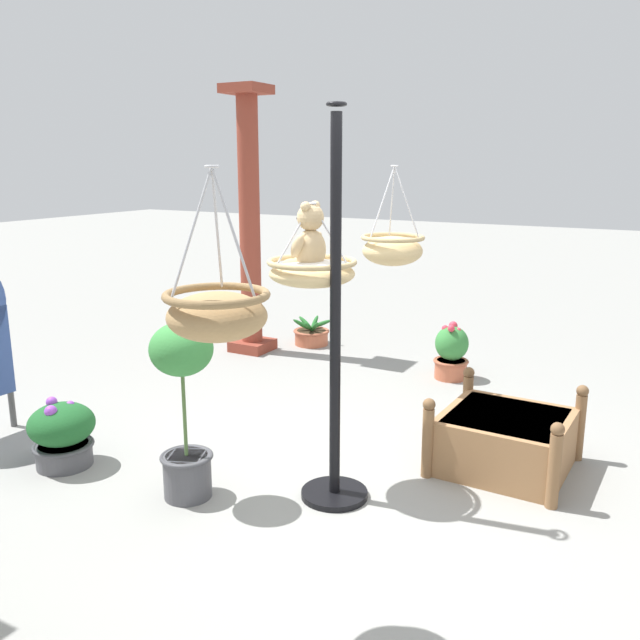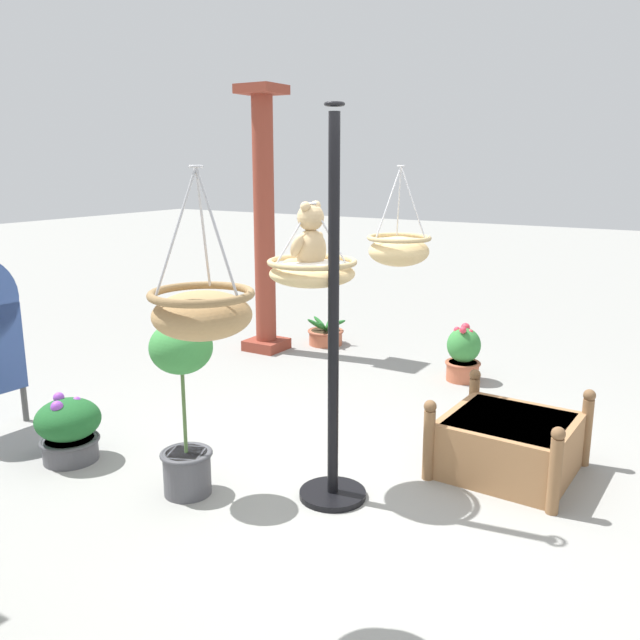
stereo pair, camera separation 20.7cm
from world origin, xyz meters
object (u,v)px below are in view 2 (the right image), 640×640
Objects in this scene: greenhouse_pillar_far_back at (264,227)px; hanging_basket_left_high at (202,311)px; teddy_bear at (309,241)px; wooden_planter_box at (509,442)px; hanging_basket_right_low at (399,249)px; potted_plant_conical_shrub at (326,335)px; potted_plant_fern_front at (69,429)px; display_pole_central at (333,385)px; potted_plant_bushy_green at (183,395)px; potted_plant_flowering_red at (463,354)px; hanging_basket_with_teddy at (312,271)px.

hanging_basket_left_high is at bearing -147.12° from greenhouse_pillar_far_back.
teddy_bear is 2.01m from wooden_planter_box.
potted_plant_conical_shrub is at bearing 43.42° from hanging_basket_right_low.
wooden_planter_box is 3.19m from potted_plant_fern_front.
display_pole_central is 2.57× the size of wooden_planter_box.
greenhouse_pillar_far_back reaches higher than potted_plant_bushy_green.
potted_plant_bushy_green reaches higher than potted_plant_conical_shrub.
hanging_basket_left_high is 2.53m from potted_plant_fern_front.
hanging_basket_right_low is 2.04m from potted_plant_bushy_green.
hanging_basket_right_low is 1.52× the size of potted_plant_fern_front.
potted_plant_fern_front is at bearing 93.66° from potted_plant_bushy_green.
hanging_basket_left_high reaches higher than hanging_basket_right_low.
potted_plant_bushy_green is at bearing 158.72° from hanging_basket_right_low.
potted_plant_bushy_green reaches higher than wooden_planter_box.
greenhouse_pillar_far_back reaches higher than potted_plant_fern_front.
potted_plant_flowering_red is (1.48, -0.06, -1.21)m from hanging_basket_right_low.
hanging_basket_right_low is 0.80× the size of wooden_planter_box.
potted_plant_bushy_green is at bearing 118.33° from display_pole_central.
potted_plant_flowering_red is at bearing -2.99° from hanging_basket_with_teddy.
wooden_planter_box is at bearing -107.25° from hanging_basket_right_low.
display_pole_central is at bearing -177.68° from potted_plant_flowering_red.
potted_plant_fern_front reaches higher than potted_plant_conical_shrub.
wooden_planter_box is at bearing -50.30° from potted_plant_bushy_green.
greenhouse_pillar_far_back reaches higher than wooden_planter_box.
hanging_basket_with_teddy is 0.99× the size of potted_plant_flowering_red.
hanging_basket_right_low is 0.26× the size of greenhouse_pillar_far_back.
potted_plant_bushy_green is (0.86, 0.95, -0.83)m from hanging_basket_left_high.
hanging_basket_with_teddy reaches higher than potted_plant_bushy_green.
potted_plant_fern_front is (-3.20, -0.54, -1.19)m from greenhouse_pillar_far_back.
hanging_basket_with_teddy is at bearing 13.55° from hanging_basket_left_high.
hanging_basket_with_teddy is 1.31× the size of teddy_bear.
greenhouse_pillar_far_back is 6.42× the size of potted_plant_conical_shrub.
potted_plant_fern_front is (-0.68, 1.67, -1.41)m from teddy_bear.
hanging_basket_left_high is at bearing -166.45° from hanging_basket_with_teddy.
hanging_basket_left_high is 1.27× the size of potted_plant_flowering_red.
potted_plant_flowering_red is at bearing -12.85° from potted_plant_bushy_green.
wooden_planter_box is (0.97, -0.87, -0.56)m from display_pole_central.
greenhouse_pillar_far_back is at bearing 41.42° from hanging_basket_with_teddy.
display_pole_central is 3.85m from potted_plant_conical_shrub.
wooden_planter_box is at bearing -128.17° from potted_plant_conical_shrub.
teddy_bear is 0.88× the size of potted_plant_fern_front.
hanging_basket_with_teddy is 1.87m from wooden_planter_box.
hanging_basket_left_high is 1.53m from potted_plant_bushy_green.
hanging_basket_with_teddy reaches higher than wooden_planter_box.
potted_plant_flowering_red reaches higher than potted_plant_fern_front.
hanging_basket_left_high is 0.77× the size of wooden_planter_box.
greenhouse_pillar_far_back is at bearing 41.14° from teddy_bear.
potted_plant_flowering_red is 3.34m from potted_plant_bushy_green.
greenhouse_pillar_far_back reaches higher than teddy_bear.
hanging_basket_with_teddy is 1.26× the size of potted_plant_conical_shrub.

